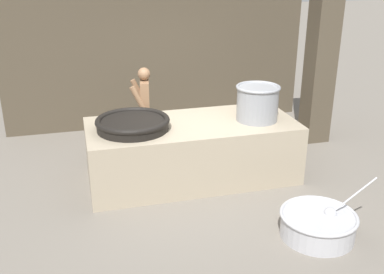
{
  "coord_description": "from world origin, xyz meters",
  "views": [
    {
      "loc": [
        -1.73,
        -6.48,
        3.38
      ],
      "look_at": [
        0.0,
        0.0,
        0.72
      ],
      "focal_mm": 42.0,
      "sensor_mm": 36.0,
      "label": 1
    }
  ],
  "objects_px": {
    "cook": "(145,108)",
    "prep_bowl_vegetables": "(318,224)",
    "giant_wok_near": "(133,123)",
    "stock_pot": "(257,102)"
  },
  "relations": [
    {
      "from": "giant_wok_near",
      "to": "prep_bowl_vegetables",
      "type": "relative_size",
      "value": 0.87
    },
    {
      "from": "stock_pot",
      "to": "cook",
      "type": "height_order",
      "value": "cook"
    },
    {
      "from": "giant_wok_near",
      "to": "stock_pot",
      "type": "bearing_deg",
      "value": -2.06
    },
    {
      "from": "cook",
      "to": "prep_bowl_vegetables",
      "type": "bearing_deg",
      "value": 126.21
    },
    {
      "from": "cook",
      "to": "prep_bowl_vegetables",
      "type": "xyz_separation_m",
      "value": [
        1.7,
        -3.33,
        -0.69
      ]
    },
    {
      "from": "giant_wok_near",
      "to": "prep_bowl_vegetables",
      "type": "xyz_separation_m",
      "value": [
        2.09,
        -2.02,
        -0.88
      ]
    },
    {
      "from": "prep_bowl_vegetables",
      "to": "cook",
      "type": "bearing_deg",
      "value": 117.03
    },
    {
      "from": "prep_bowl_vegetables",
      "to": "giant_wok_near",
      "type": "bearing_deg",
      "value": 135.93
    },
    {
      "from": "giant_wok_near",
      "to": "prep_bowl_vegetables",
      "type": "distance_m",
      "value": 3.04
    },
    {
      "from": "cook",
      "to": "prep_bowl_vegetables",
      "type": "height_order",
      "value": "cook"
    }
  ]
}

